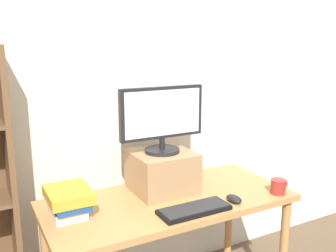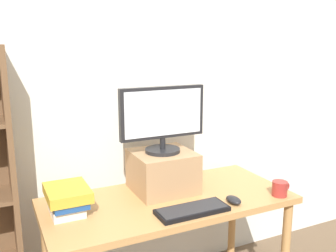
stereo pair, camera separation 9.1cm
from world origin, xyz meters
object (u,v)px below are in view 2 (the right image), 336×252
coffee_mug (280,188)px  keyboard (192,210)px  riser_box (163,171)px  book_stack (67,199)px  desk (168,212)px  computer_monitor (163,117)px  computer_mouse (234,200)px

coffee_mug → keyboard: bearing=177.1°
riser_box → book_stack: bearing=-173.8°
desk → riser_box: size_ratio=4.04×
desk → book_stack: 0.56m
riser_box → coffee_mug: (0.55, -0.36, -0.07)m
desk → computer_monitor: bearing=79.8°
riser_box → computer_mouse: (0.26, -0.33, -0.10)m
computer_monitor → coffee_mug: (0.55, -0.36, -0.39)m
computer_monitor → coffee_mug: size_ratio=4.45×
computer_monitor → computer_mouse: (0.26, -0.33, -0.41)m
keyboard → coffee_mug: 0.54m
riser_box → computer_mouse: 0.43m
riser_box → keyboard: riser_box is taller
riser_box → computer_mouse: bearing=-51.4°
book_stack → coffee_mug: book_stack is taller
book_stack → riser_box: bearing=6.2°
computer_mouse → coffee_mug: bearing=-5.5°
computer_monitor → keyboard: (0.01, -0.33, -0.42)m
computer_mouse → book_stack: book_stack is taller
computer_monitor → computer_mouse: computer_monitor is taller
riser_box → keyboard: size_ratio=0.91×
desk → keyboard: keyboard is taller
riser_box → computer_monitor: size_ratio=0.68×
book_stack → coffee_mug: 1.14m
desk → keyboard: bearing=-81.7°
riser_box → coffee_mug: bearing=-32.8°
desk → keyboard: size_ratio=3.66×
desk → riser_box: (0.02, 0.12, 0.20)m
keyboard → book_stack: (-0.56, 0.27, 0.06)m
book_stack → coffee_mug: (1.11, -0.30, -0.03)m
keyboard → computer_mouse: computer_mouse is taller
computer_mouse → book_stack: size_ratio=0.40×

